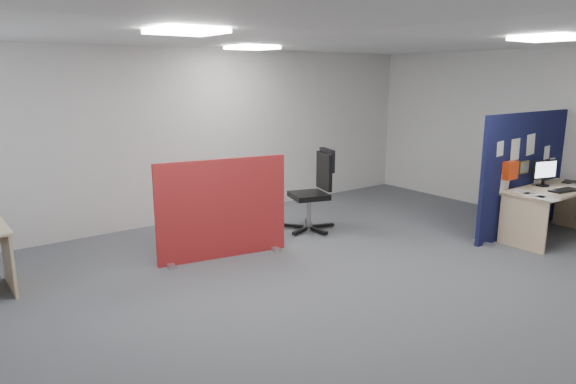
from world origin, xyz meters
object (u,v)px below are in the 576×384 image
navy_divider (524,174)px  office_chair (317,185)px  main_desk (550,200)px  monitor_main (544,172)px  red_divider (223,210)px

navy_divider → office_chair: (-2.29, 1.94, -0.21)m
navy_divider → main_desk: size_ratio=1.34×
navy_divider → monitor_main: (0.13, -0.22, 0.05)m
navy_divider → monitor_main: bearing=-59.7°
navy_divider → main_desk: navy_divider is taller
monitor_main → office_chair: 3.26m
monitor_main → red_divider: red_divider is taller
main_desk → navy_divider: bearing=107.8°
main_desk → red_divider: (-4.15, 2.06, 0.07)m
navy_divider → red_divider: size_ratio=1.28×
monitor_main → main_desk: bearing=-80.7°
monitor_main → office_chair: bearing=153.1°
navy_divider → red_divider: bearing=157.1°
navy_divider → red_divider: 4.38m
red_divider → office_chair: bearing=18.2°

